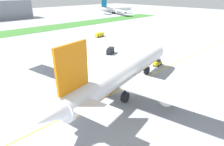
{
  "coord_description": "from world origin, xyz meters",
  "views": [
    {
      "loc": [
        -36.36,
        -31.02,
        26.26
      ],
      "look_at": [
        -0.37,
        5.8,
        3.91
      ],
      "focal_mm": 30.35,
      "sensor_mm": 36.0,
      "label": 1
    }
  ],
  "objects_px": {
    "service_truck_fuel_bowser": "(110,51)",
    "parked_airliner_far_outer": "(115,9)",
    "airliner_foreground": "(121,74)",
    "ground_crew_marshaller_front": "(105,85)",
    "pushback_tug": "(158,63)",
    "ground_crew_wingwalker_port": "(207,94)",
    "service_truck_baggage_loader": "(99,35)"
  },
  "relations": [
    {
      "from": "airliner_foreground",
      "to": "parked_airliner_far_outer",
      "type": "distance_m",
      "value": 202.8
    },
    {
      "from": "service_truck_baggage_loader",
      "to": "parked_airliner_far_outer",
      "type": "relative_size",
      "value": 0.09
    },
    {
      "from": "airliner_foreground",
      "to": "pushback_tug",
      "type": "height_order",
      "value": "airliner_foreground"
    },
    {
      "from": "pushback_tug",
      "to": "service_truck_fuel_bowser",
      "type": "relative_size",
      "value": 1.14
    },
    {
      "from": "airliner_foreground",
      "to": "service_truck_baggage_loader",
      "type": "relative_size",
      "value": 13.43
    },
    {
      "from": "parked_airliner_far_outer",
      "to": "service_truck_baggage_loader",
      "type": "bearing_deg",
      "value": -139.51
    },
    {
      "from": "service_truck_fuel_bowser",
      "to": "parked_airliner_far_outer",
      "type": "distance_m",
      "value": 166.12
    },
    {
      "from": "pushback_tug",
      "to": "ground_crew_marshaller_front",
      "type": "relative_size",
      "value": 3.57
    },
    {
      "from": "airliner_foreground",
      "to": "parked_airliner_far_outer",
      "type": "relative_size",
      "value": 1.18
    },
    {
      "from": "service_truck_fuel_bowser",
      "to": "parked_airliner_far_outer",
      "type": "height_order",
      "value": "parked_airliner_far_outer"
    },
    {
      "from": "service_truck_baggage_loader",
      "to": "service_truck_fuel_bowser",
      "type": "xyz_separation_m",
      "value": [
        -19.04,
        -29.65,
        0.03
      ]
    },
    {
      "from": "ground_crew_wingwalker_port",
      "to": "parked_airliner_far_outer",
      "type": "xyz_separation_m",
      "value": [
        128.01,
        161.36,
        4.64
      ]
    },
    {
      "from": "airliner_foreground",
      "to": "service_truck_fuel_bowser",
      "type": "bearing_deg",
      "value": 50.59
    },
    {
      "from": "pushback_tug",
      "to": "ground_crew_wingwalker_port",
      "type": "relative_size",
      "value": 3.47
    },
    {
      "from": "ground_crew_wingwalker_port",
      "to": "service_truck_baggage_loader",
      "type": "xyz_separation_m",
      "value": [
        27.61,
        75.63,
        0.44
      ]
    },
    {
      "from": "airliner_foreground",
      "to": "ground_crew_wingwalker_port",
      "type": "bearing_deg",
      "value": -49.53
    },
    {
      "from": "pushback_tug",
      "to": "ground_crew_wingwalker_port",
      "type": "xyz_separation_m",
      "value": [
        -11.34,
        -22.71,
        -0.01
      ]
    },
    {
      "from": "ground_crew_wingwalker_port",
      "to": "ground_crew_marshaller_front",
      "type": "distance_m",
      "value": 27.7
    },
    {
      "from": "ground_crew_marshaller_front",
      "to": "service_truck_baggage_loader",
      "type": "relative_size",
      "value": 0.27
    },
    {
      "from": "ground_crew_wingwalker_port",
      "to": "parked_airliner_far_outer",
      "type": "height_order",
      "value": "parked_airliner_far_outer"
    },
    {
      "from": "pushback_tug",
      "to": "ground_crew_wingwalker_port",
      "type": "height_order",
      "value": "pushback_tug"
    },
    {
      "from": "airliner_foreground",
      "to": "ground_crew_marshaller_front",
      "type": "height_order",
      "value": "airliner_foreground"
    },
    {
      "from": "pushback_tug",
      "to": "ground_crew_marshaller_front",
      "type": "xyz_separation_m",
      "value": [
        -26.95,
        0.17,
        -0.04
      ]
    },
    {
      "from": "ground_crew_wingwalker_port",
      "to": "service_truck_fuel_bowser",
      "type": "distance_m",
      "value": 46.77
    },
    {
      "from": "ground_crew_wingwalker_port",
      "to": "service_truck_fuel_bowser",
      "type": "height_order",
      "value": "service_truck_fuel_bowser"
    },
    {
      "from": "ground_crew_marshaller_front",
      "to": "pushback_tug",
      "type": "bearing_deg",
      "value": -0.37
    },
    {
      "from": "service_truck_baggage_loader",
      "to": "service_truck_fuel_bowser",
      "type": "distance_m",
      "value": 35.24
    },
    {
      "from": "airliner_foreground",
      "to": "service_truck_fuel_bowser",
      "type": "distance_m",
      "value": 37.22
    },
    {
      "from": "ground_crew_marshaller_front",
      "to": "service_truck_fuel_bowser",
      "type": "xyz_separation_m",
      "value": [
        24.18,
        23.09,
        0.49
      ]
    },
    {
      "from": "ground_crew_marshaller_front",
      "to": "service_truck_fuel_bowser",
      "type": "distance_m",
      "value": 33.44
    },
    {
      "from": "pushback_tug",
      "to": "ground_crew_marshaller_front",
      "type": "distance_m",
      "value": 26.95
    },
    {
      "from": "airliner_foreground",
      "to": "parked_airliner_far_outer",
      "type": "height_order",
      "value": "airliner_foreground"
    }
  ]
}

